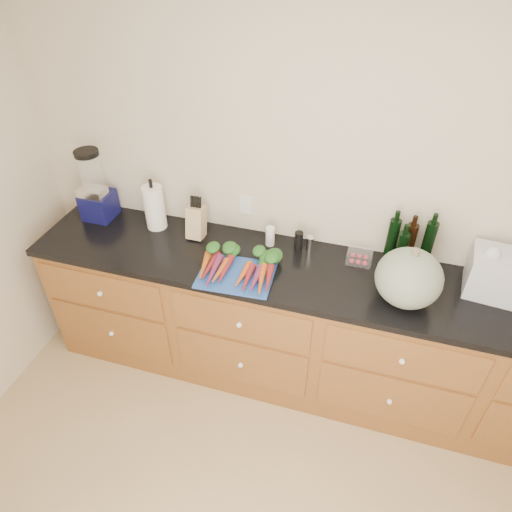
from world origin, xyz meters
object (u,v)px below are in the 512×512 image
(carrots, at_px, (239,265))
(tomato_box, at_px, (359,257))
(blender_appliance, at_px, (95,189))
(paper_towel, at_px, (155,207))
(squash, at_px, (409,278))
(knife_block, at_px, (196,222))
(cutting_board, at_px, (236,275))

(carrots, xyz_separation_m, tomato_box, (0.65, 0.28, -0.01))
(carrots, height_order, blender_appliance, blender_appliance)
(paper_towel, xyz_separation_m, tomato_box, (1.30, 0.01, -0.11))
(paper_towel, height_order, tomato_box, paper_towel)
(squash, xyz_separation_m, knife_block, (-1.28, 0.23, -0.05))
(knife_block, bearing_deg, tomato_box, 1.70)
(carrots, height_order, knife_block, knife_block)
(knife_block, bearing_deg, carrots, -34.47)
(blender_appliance, bearing_deg, tomato_box, 0.42)
(squash, xyz_separation_m, blender_appliance, (-1.98, 0.25, 0.05))
(carrots, distance_m, tomato_box, 0.71)
(squash, height_order, knife_block, squash)
(squash, bearing_deg, blender_appliance, 172.86)
(paper_towel, bearing_deg, cutting_board, -26.22)
(paper_towel, relative_size, knife_block, 1.42)
(cutting_board, relative_size, carrots, 0.90)
(paper_towel, relative_size, tomato_box, 2.01)
(cutting_board, bearing_deg, blender_appliance, 163.35)
(paper_towel, bearing_deg, blender_appliance, -179.64)
(cutting_board, height_order, tomato_box, tomato_box)
(carrots, xyz_separation_m, paper_towel, (-0.65, 0.27, 0.11))
(squash, height_order, tomato_box, squash)
(paper_towel, distance_m, tomato_box, 1.31)
(blender_appliance, relative_size, knife_block, 2.34)
(cutting_board, xyz_separation_m, blender_appliance, (-1.06, 0.32, 0.20))
(carrots, distance_m, paper_towel, 0.71)
(squash, height_order, paper_towel, squash)
(cutting_board, distance_m, blender_appliance, 1.13)
(tomato_box, bearing_deg, squash, -44.54)
(cutting_board, xyz_separation_m, squash, (0.92, 0.07, 0.15))
(cutting_board, xyz_separation_m, knife_block, (-0.36, 0.30, 0.10))
(cutting_board, relative_size, knife_block, 2.07)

